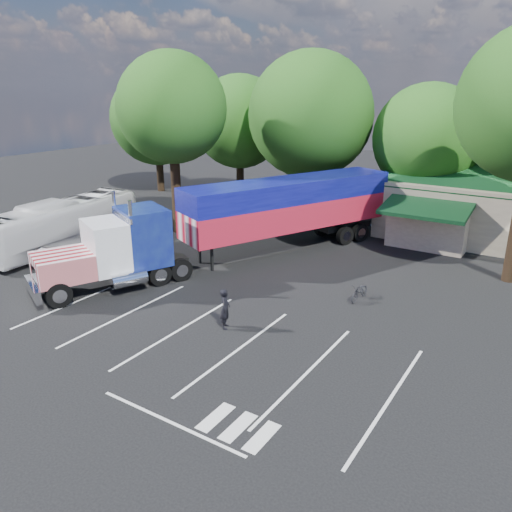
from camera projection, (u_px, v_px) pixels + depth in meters
The scene contains 11 objects.
ground at pixel (252, 287), 26.96m from camera, with size 120.00×120.00×0.00m, color black.
tree_row_a at pixel (157, 119), 49.00m from camera, with size 9.00×9.00×11.68m.
tree_row_b at pixel (240, 122), 45.44m from camera, with size 8.40×8.40×11.35m.
tree_row_c at pixel (311, 115), 39.78m from camera, with size 10.00×10.00×13.05m.
tree_row_d at pixel (427, 139), 36.68m from camera, with size 8.00×8.00×10.60m.
tree_near_left at pixel (172, 108), 34.23m from camera, with size 7.60×7.60×12.65m.
semi_truck at pixel (249, 215), 30.61m from camera, with size 12.22×22.48×4.90m.
woman at pixel (225, 309), 22.14m from camera, with size 0.68×0.45×1.87m, color black.
bicycle at pixel (360, 291), 25.21m from camera, with size 0.60×1.71×0.90m, color black.
tour_bus at pixel (64, 224), 33.11m from camera, with size 2.69×11.51×3.21m, color silver.
silver_sedan at pixel (485, 239), 33.08m from camera, with size 1.36×3.89×1.28m, color #AFB0B7.
Camera 1 is at (13.67, -20.86, 10.36)m, focal length 35.00 mm.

